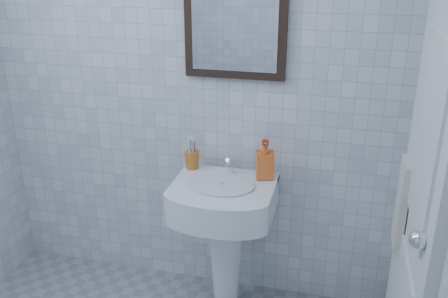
# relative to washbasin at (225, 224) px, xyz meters

# --- Properties ---
(wall_back) EXTENTS (2.20, 0.02, 2.50)m
(wall_back) POSITION_rel_washbasin_xyz_m (-0.24, 0.22, 0.73)
(wall_back) COLOR silver
(wall_back) RESTS_ON ground
(washbasin) EXTENTS (0.50, 0.37, 0.77)m
(washbasin) POSITION_rel_washbasin_xyz_m (0.00, 0.00, 0.00)
(washbasin) COLOR white
(washbasin) RESTS_ON ground
(faucet) EXTENTS (0.04, 0.09, 0.10)m
(faucet) POSITION_rel_washbasin_xyz_m (0.00, 0.09, 0.29)
(faucet) COLOR silver
(faucet) RESTS_ON washbasin
(toothbrush_cup) EXTENTS (0.09, 0.09, 0.10)m
(toothbrush_cup) POSITION_rel_washbasin_xyz_m (-0.20, 0.10, 0.30)
(toothbrush_cup) COLOR #C96D23
(toothbrush_cup) RESTS_ON washbasin
(soap_dispenser) EXTENTS (0.11, 0.11, 0.19)m
(soap_dispenser) POSITION_rel_washbasin_xyz_m (0.18, 0.10, 0.35)
(soap_dispenser) COLOR #E84816
(soap_dispenser) RESTS_ON washbasin
(wall_mirror) EXTENTS (0.50, 0.04, 0.62)m
(wall_mirror) POSITION_rel_washbasin_xyz_m (0.00, 0.20, 1.03)
(wall_mirror) COLOR black
(wall_mirror) RESTS_ON wall_back
(bathroom_door) EXTENTS (0.04, 0.80, 2.00)m
(bathroom_door) POSITION_rel_washbasin_xyz_m (0.84, -0.43, 0.48)
(bathroom_door) COLOR silver
(bathroom_door) RESTS_ON ground
(towel_ring) EXTENTS (0.01, 0.18, 0.18)m
(towel_ring) POSITION_rel_washbasin_xyz_m (0.82, -0.25, 0.53)
(towel_ring) COLOR silver
(towel_ring) RESTS_ON wall_right
(hand_towel) EXTENTS (0.03, 0.16, 0.38)m
(hand_towel) POSITION_rel_washbasin_xyz_m (0.80, -0.25, 0.35)
(hand_towel) COLOR beige
(hand_towel) RESTS_ON towel_ring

